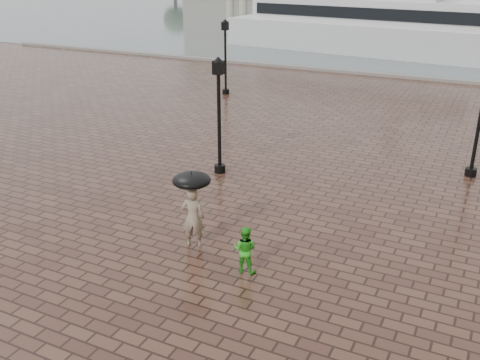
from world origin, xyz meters
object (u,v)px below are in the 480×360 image
at_px(street_lamps, 381,88).
at_px(child_pedestrian, 245,250).
at_px(adult_pedestrian, 193,217).
at_px(ferry_near, 368,22).

xyz_separation_m(street_lamps, child_pedestrian, (-0.43, -13.67, -1.66)).
distance_m(adult_pedestrian, child_pedestrian, 2.07).
height_order(adult_pedestrian, ferry_near, ferry_near).
bearing_deg(child_pedestrian, adult_pedestrian, -22.03).
bearing_deg(child_pedestrian, street_lamps, -96.81).
xyz_separation_m(adult_pedestrian, ferry_near, (-4.30, 38.12, 1.69)).
bearing_deg(adult_pedestrian, child_pedestrian, 142.47).
relative_size(street_lamps, child_pedestrian, 16.09).
bearing_deg(street_lamps, adult_pedestrian, -100.36).
bearing_deg(adult_pedestrian, street_lamps, -120.89).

